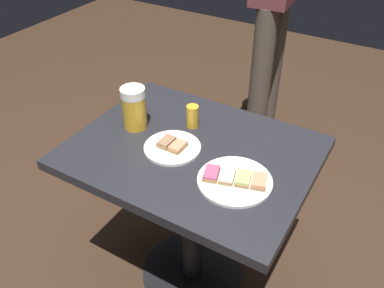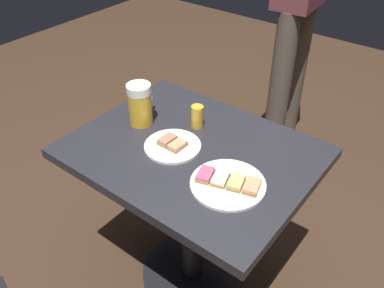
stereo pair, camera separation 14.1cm
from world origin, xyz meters
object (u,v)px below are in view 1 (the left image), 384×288
at_px(beer_mug, 135,107).
at_px(beer_glass_small, 192,116).
at_px(plate_far, 172,147).
at_px(plate_near, 235,180).

height_order(beer_mug, beer_glass_small, beer_mug).
relative_size(plate_far, beer_glass_small, 2.30).
bearing_deg(beer_mug, plate_far, 165.29).
bearing_deg(plate_far, beer_glass_small, -85.83).
bearing_deg(beer_mug, beer_glass_small, -149.98).
xyz_separation_m(plate_near, beer_mug, (0.46, -0.10, 0.07)).
xyz_separation_m(beer_mug, beer_glass_small, (-0.18, -0.11, -0.04)).
relative_size(plate_near, beer_glass_small, 2.74).
height_order(plate_near, plate_far, same).
distance_m(plate_far, beer_glass_small, 0.16).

